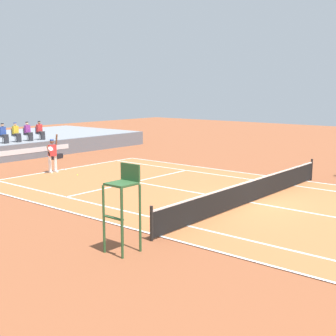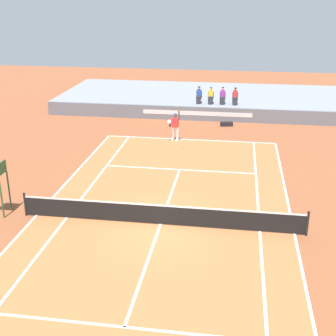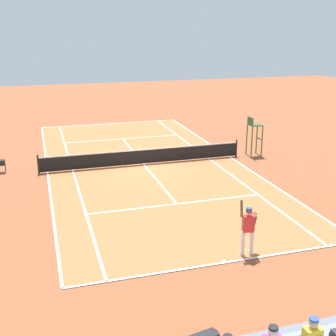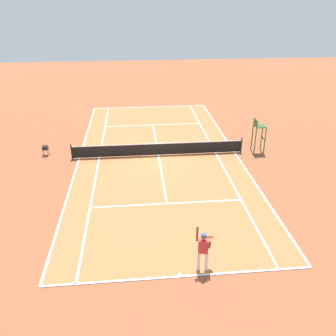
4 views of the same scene
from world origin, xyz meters
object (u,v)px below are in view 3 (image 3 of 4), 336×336
Objects in this scene: tennis_ball at (220,235)px; ball_hopper at (2,162)px; umpire_chair at (254,131)px; tennis_player at (248,229)px.

ball_hopper reaches higher than tennis_ball.
tennis_ball is at bearing 57.00° from umpire_chair.
tennis_player is at bearing 100.45° from tennis_ball.
tennis_player is 1.95m from tennis_ball.
ball_hopper is at bearing -3.27° from umpire_chair.
umpire_chair is (-6.12, -11.55, 0.56)m from tennis_player.
ball_hopper is at bearing -54.52° from tennis_player.
umpire_chair is at bearing -117.90° from tennis_player.
ball_hopper is at bearing -51.53° from tennis_ball.
tennis_player is at bearing 62.10° from umpire_chair.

